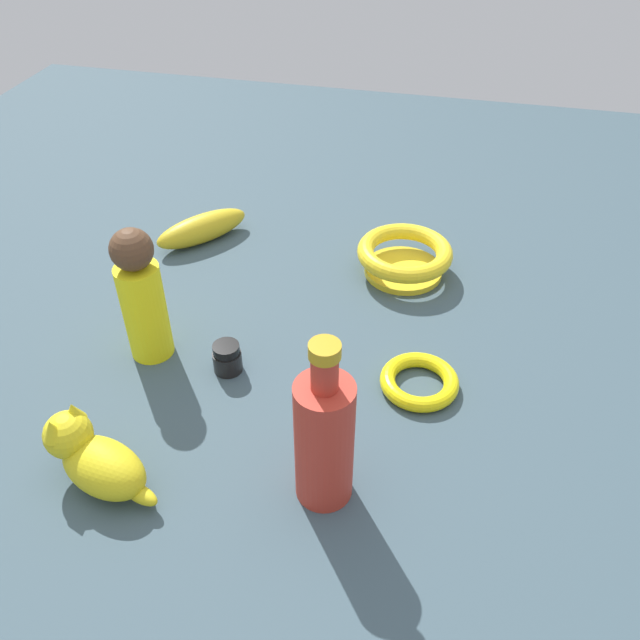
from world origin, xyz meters
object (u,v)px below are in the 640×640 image
(bottle_tall, at_px, (324,438))
(banana, at_px, (202,228))
(bangle, at_px, (419,381))
(nail_polish_jar, at_px, (227,358))
(bowl, at_px, (404,256))
(cat_figurine, at_px, (94,458))
(person_figure_adult, at_px, (142,296))

(bottle_tall, xyz_separation_m, banana, (-0.32, 0.45, -0.06))
(bangle, bearing_deg, nail_polish_jar, -174.39)
(bottle_tall, bearing_deg, bangle, 65.30)
(bowl, bearing_deg, banana, 177.19)
(bangle, height_order, bowl, bowl)
(bottle_tall, height_order, nail_polish_jar, bottle_tall)
(bottle_tall, height_order, bowl, bottle_tall)
(cat_figurine, height_order, banana, cat_figurine)
(bangle, bearing_deg, cat_figurine, -145.54)
(person_figure_adult, bearing_deg, bowl, 40.34)
(person_figure_adult, bearing_deg, nail_polish_jar, -5.54)
(banana, bearing_deg, nail_polish_jar, -112.98)
(bottle_tall, bearing_deg, person_figure_adult, 148.85)
(cat_figurine, relative_size, nail_polish_jar, 3.39)
(person_figure_adult, xyz_separation_m, bottle_tall, (0.28, -0.17, -0.01))
(banana, height_order, nail_polish_jar, banana)
(person_figure_adult, relative_size, bowl, 1.30)
(bowl, xyz_separation_m, nail_polish_jar, (-0.20, -0.28, -0.01))
(bowl, bearing_deg, cat_figurine, -120.17)
(bowl, bearing_deg, person_figure_adult, -139.66)
(banana, relative_size, nail_polish_jar, 3.93)
(banana, bearing_deg, person_figure_adult, -132.81)
(bangle, xyz_separation_m, bottle_tall, (-0.08, -0.18, 0.08))
(person_figure_adult, relative_size, banana, 1.17)
(cat_figurine, xyz_separation_m, person_figure_adult, (-0.03, 0.21, 0.06))
(person_figure_adult, bearing_deg, bottle_tall, -31.15)
(nail_polish_jar, bearing_deg, banana, 116.78)
(bangle, relative_size, nail_polish_jar, 2.42)
(cat_figurine, distance_m, bottle_tall, 0.26)
(cat_figurine, bearing_deg, nail_polish_jar, 68.48)
(bangle, relative_size, banana, 0.62)
(bangle, xyz_separation_m, person_figure_adult, (-0.37, -0.01, 0.08))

